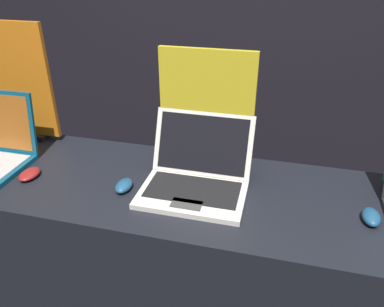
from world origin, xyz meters
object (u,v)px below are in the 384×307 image
Objects in this scene: promo_stand_middle at (206,114)px; mouse_back at (371,217)px; mouse_middle at (124,186)px; mouse_front at (30,174)px; laptop_middle at (196,174)px; promo_stand_front at (19,85)px.

promo_stand_middle reaches higher than mouse_back.
promo_stand_middle is (0.26, 0.24, 0.21)m from mouse_middle.
laptop_middle is at bearing 8.14° from mouse_front.
mouse_front is 1.10× the size of mouse_middle.
promo_stand_front is 5.67× the size of mouse_middle.
mouse_front is at bearing -171.86° from laptop_middle.
laptop_middle is (0.65, 0.09, 0.04)m from mouse_front.
mouse_middle is at bearing -136.45° from promo_stand_middle.
promo_stand_front reaches higher than mouse_front.
mouse_front is 0.66m from laptop_middle.
mouse_front is at bearing -178.47° from mouse_middle.
laptop_middle reaches higher than mouse_front.
mouse_front is 0.19× the size of promo_stand_front.
mouse_middle is 0.86m from mouse_back.
mouse_middle is 0.20× the size of promo_stand_middle.
laptop_middle reaches higher than mouse_middle.
mouse_middle is at bearing 1.53° from mouse_front.
laptop_middle reaches higher than mouse_back.
promo_stand_middle reaches higher than mouse_middle.
promo_stand_middle reaches higher than laptop_middle.
promo_stand_front reaches higher than promo_stand_middle.
promo_stand_front is at bearing 169.31° from mouse_back.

